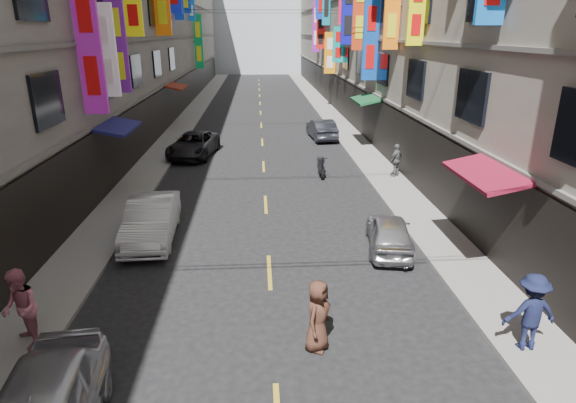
{
  "coord_description": "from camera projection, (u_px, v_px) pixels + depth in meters",
  "views": [
    {
      "loc": [
        -0.25,
        5.01,
        6.87
      ],
      "look_at": [
        0.24,
        12.82,
        4.09
      ],
      "focal_mm": 30.0,
      "sensor_mm": 36.0,
      "label": 1
    }
  ],
  "objects": [
    {
      "name": "sidewalk_left",
      "position": [
        183.0,
        125.0,
        36.72
      ],
      "size": [
        2.0,
        90.0,
        0.12
      ],
      "primitive_type": "cube",
      "color": "slate",
      "rests_on": "ground"
    },
    {
      "name": "sidewalk_right",
      "position": [
        338.0,
        124.0,
        37.43
      ],
      "size": [
        2.0,
        90.0,
        0.12
      ],
      "primitive_type": "cube",
      "color": "slate",
      "rests_on": "ground"
    },
    {
      "name": "haze_block",
      "position": [
        257.0,
        5.0,
        80.44
      ],
      "size": [
        18.0,
        8.0,
        22.0
      ],
      "primitive_type": "cube",
      "color": "#ACB5C0",
      "rests_on": "ground"
    },
    {
      "name": "street_awnings",
      "position": [
        235.0,
        125.0,
        20.97
      ],
      "size": [
        13.99,
        35.2,
        0.41
      ],
      "color": "#114312",
      "rests_on": "ground"
    },
    {
      "name": "lane_markings",
      "position": [
        262.0,
        133.0,
        34.27
      ],
      "size": [
        0.12,
        80.2,
        0.01
      ],
      "color": "gold",
      "rests_on": "ground"
    },
    {
      "name": "scooter_far_right",
      "position": [
        321.0,
        167.0,
        24.03
      ],
      "size": [
        0.5,
        1.8,
        1.14
      ],
      "rotation": [
        0.0,
        0.0,
        3.11
      ],
      "color": "black",
      "rests_on": "ground"
    },
    {
      "name": "car_left_mid",
      "position": [
        151.0,
        219.0,
        16.59
      ],
      "size": [
        1.76,
        4.49,
        1.46
      ],
      "primitive_type": "imported",
      "rotation": [
        0.0,
        0.0,
        0.05
      ],
      "color": "silver",
      "rests_on": "ground"
    },
    {
      "name": "car_left_far",
      "position": [
        193.0,
        145.0,
        27.74
      ],
      "size": [
        2.91,
        5.13,
        1.35
      ],
      "primitive_type": "imported",
      "rotation": [
        0.0,
        0.0,
        -0.14
      ],
      "color": "black",
      "rests_on": "ground"
    },
    {
      "name": "car_right_mid",
      "position": [
        389.0,
        233.0,
        15.84
      ],
      "size": [
        1.97,
        3.68,
        1.19
      ],
      "primitive_type": "imported",
      "rotation": [
        0.0,
        0.0,
        2.97
      ],
      "color": "#ACACB1",
      "rests_on": "ground"
    },
    {
      "name": "car_right_far",
      "position": [
        322.0,
        129.0,
        32.19
      ],
      "size": [
        1.75,
        4.15,
        1.33
      ],
      "primitive_type": "imported",
      "rotation": [
        0.0,
        0.0,
        3.23
      ],
      "color": "#282930",
      "rests_on": "ground"
    },
    {
      "name": "pedestrian_lfar",
      "position": [
        20.0,
        309.0,
        10.65
      ],
      "size": [
        1.03,
        1.1,
        1.87
      ],
      "primitive_type": "imported",
      "rotation": [
        0.0,
        0.0,
        -0.96
      ],
      "color": "#C1667A",
      "rests_on": "sidewalk_left"
    },
    {
      "name": "pedestrian_rnear",
      "position": [
        531.0,
        312.0,
        10.58
      ],
      "size": [
        1.18,
        0.62,
        1.82
      ],
      "primitive_type": "imported",
      "rotation": [
        0.0,
        0.0,
        3.15
      ],
      "color": "#131735",
      "rests_on": "sidewalk_right"
    },
    {
      "name": "pedestrian_rfar",
      "position": [
        396.0,
        160.0,
        23.39
      ],
      "size": [
        1.07,
        1.03,
        1.62
      ],
      "primitive_type": "imported",
      "rotation": [
        0.0,
        0.0,
        3.85
      ],
      "color": "#59595C",
      "rests_on": "sidewalk_right"
    },
    {
      "name": "pedestrian_crossing",
      "position": [
        318.0,
        316.0,
        10.75
      ],
      "size": [
        0.91,
        1.01,
        1.72
      ],
      "primitive_type": "imported",
      "rotation": [
        0.0,
        0.0,
        1.06
      ],
      "color": "#47281C",
      "rests_on": "ground"
    }
  ]
}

